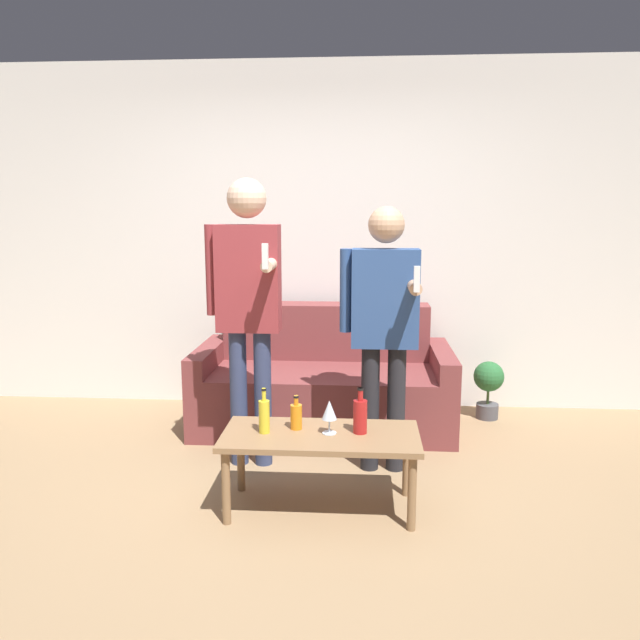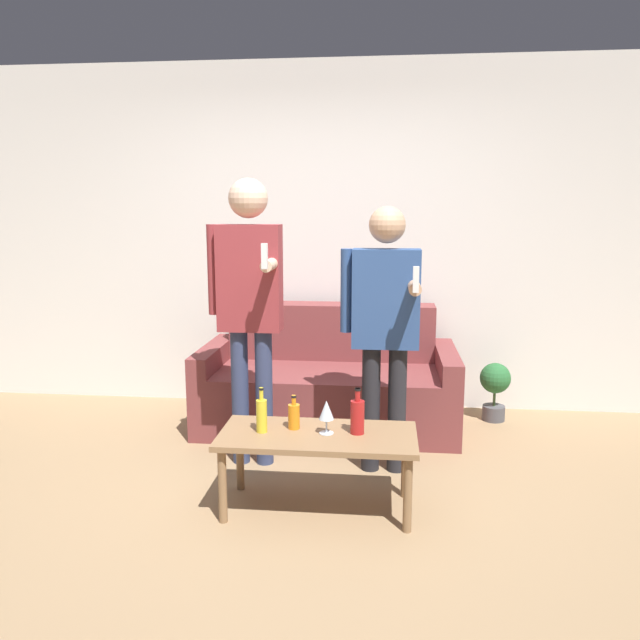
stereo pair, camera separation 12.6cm
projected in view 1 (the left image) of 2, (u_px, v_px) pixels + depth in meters
ground_plane at (282, 520)px, 3.21m from camera, size 16.00×16.00×0.00m
wall_back at (313, 238)px, 4.94m from camera, size 8.00×0.06×2.70m
couch at (324, 383)px, 4.61m from camera, size 1.84×0.89×0.86m
coffee_table at (321, 443)px, 3.27m from camera, size 1.03×0.49×0.42m
bottle_orange at (296, 416)px, 3.32m from camera, size 0.06×0.06×0.18m
bottle_green at (264, 415)px, 3.26m from camera, size 0.06×0.06×0.24m
bottle_dark at (360, 415)px, 3.25m from camera, size 0.07×0.07×0.24m
wine_glass_near at (329, 411)px, 3.24m from camera, size 0.08×0.08×0.18m
person_standing_left at (248, 296)px, 3.74m from camera, size 0.45×0.44×1.76m
person_standing_right at (384, 318)px, 3.68m from camera, size 0.46×0.41×1.60m
potted_plant at (488, 384)px, 4.73m from camera, size 0.23×0.23×0.44m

